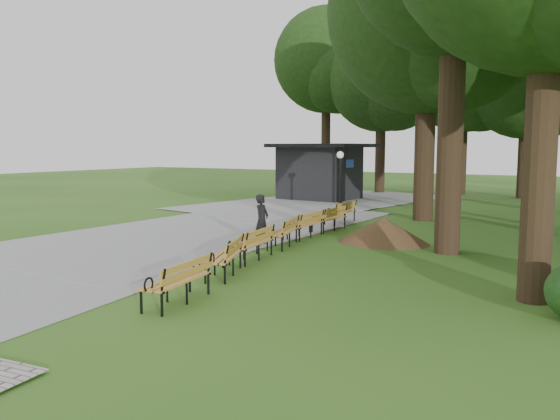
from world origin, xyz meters
The scene contains 14 objects.
ground centered at (0.00, 0.00, 0.00)m, with size 100.00×100.00×0.00m, color #2E5B1A.
path centered at (-4.00, 3.00, 0.03)m, with size 12.00×38.00×0.06m, color gray.
person centered at (-0.46, 1.05, 0.78)m, with size 0.57×0.37×1.55m, color black.
kiosk centered at (-5.72, 15.46, 1.58)m, with size 5.04×4.38×3.16m, color black, non-canonical shape.
lamp_post centered at (-1.92, 9.91, 2.03)m, with size 0.32×0.32×2.79m.
dirt_mound centered at (2.56, 3.34, 0.40)m, with size 2.44×2.44×0.81m, color #47301C.
bench_0 centered at (1.55, -5.15, 0.44)m, with size 1.90×0.64×0.88m, color #B37829, non-canonical shape.
bench_1 centered at (0.93, -2.80, 0.44)m, with size 1.90×0.64×0.88m, color #B37829, non-canonical shape.
bench_2 centered at (0.50, -0.98, 0.44)m, with size 1.90×0.64×0.88m, color #B37829, non-canonical shape.
bench_3 centered at (0.17, 1.21, 0.44)m, with size 1.90×0.64×0.88m, color #B37829, non-canonical shape.
bench_4 centered at (-0.03, 3.01, 0.44)m, with size 1.90×0.64×0.88m, color #B37829, non-canonical shape.
bench_5 centered at (-0.01, 4.82, 0.44)m, with size 1.90×0.64×0.88m, color #B37829, non-canonical shape.
bench_6 centered at (-0.45, 6.71, 0.44)m, with size 1.90×0.64×0.88m, color #B37829, non-canonical shape.
lawn_tree_2 centered at (2.03, 9.39, 8.22)m, with size 7.99×7.99×12.25m.
Camera 1 is at (8.59, -13.17, 2.98)m, focal length 36.01 mm.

